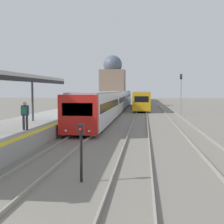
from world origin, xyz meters
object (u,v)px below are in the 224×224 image
(train_near, at_px, (114,101))
(signal_post_near, at_px, (81,147))
(person_on_platform, at_px, (25,113))
(train_far, at_px, (143,96))
(signal_mast_far, at_px, (181,89))

(train_near, bearing_deg, signal_post_near, -86.35)
(person_on_platform, xyz_separation_m, train_far, (6.53, 58.75, -0.21))
(signal_post_near, distance_m, signal_mast_far, 33.01)
(train_near, xyz_separation_m, signal_post_near, (2.17, -34.12, -0.44))
(person_on_platform, height_order, signal_post_near, person_on_platform)
(person_on_platform, xyz_separation_m, signal_post_near, (4.74, -6.82, -0.63))
(train_near, relative_size, train_far, 0.76)
(signal_post_near, height_order, signal_mast_far, signal_mast_far)
(person_on_platform, height_order, signal_mast_far, signal_mast_far)
(train_near, xyz_separation_m, train_far, (3.96, 31.45, -0.02))
(train_near, bearing_deg, train_far, 82.83)
(train_near, height_order, train_far, train_near)
(train_near, xyz_separation_m, signal_mast_far, (9.24, -1.94, 1.66))
(person_on_platform, relative_size, train_near, 0.03)
(signal_post_near, xyz_separation_m, signal_mast_far, (7.07, 32.18, 2.10))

